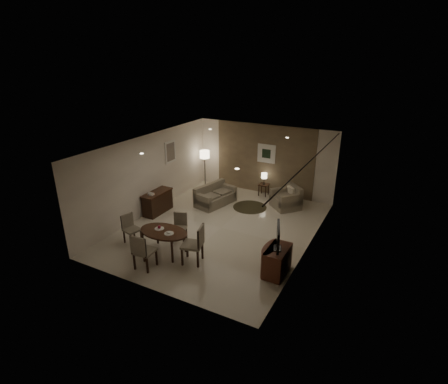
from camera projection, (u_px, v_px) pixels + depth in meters
The scene contains 31 objects.
room_shell at pixel (227, 184), 10.90m from camera, with size 5.50×7.00×2.70m.
taupe_accent at pixel (264, 159), 13.43m from camera, with size 3.96×0.03×2.70m, color #79674B.
curtain_wall at pixel (308, 206), 9.42m from camera, with size 0.08×6.70×2.58m, color #BCAF92, non-canonical shape.
curtain_rod at pixel (313, 159), 8.93m from camera, with size 0.03×0.03×6.80m, color black.
art_back_frame at pixel (266, 154), 13.28m from camera, with size 0.72×0.03×0.72m, color silver.
art_back_canvas at pixel (266, 154), 13.26m from camera, with size 0.34×0.01×0.34m, color black.
art_left_frame at pixel (170, 152), 12.56m from camera, with size 0.03×0.60×0.80m, color silver.
art_left_canvas at pixel (171, 152), 12.55m from camera, with size 0.01×0.46×0.64m, color gray.
downlight_nl at pixel (142, 154), 9.21m from camera, with size 0.10×0.10×0.01m, color white.
downlight_nr at pixel (237, 169), 7.99m from camera, with size 0.10×0.10×0.01m, color white.
downlight_fl at pixel (210, 129), 12.17m from camera, with size 0.10×0.10×0.01m, color white.
downlight_fr at pixel (287, 138), 10.95m from camera, with size 0.10×0.10×0.01m, color white.
console_desk at pixel (158, 202), 12.02m from camera, with size 0.48×1.20×0.75m, color #432715, non-canonical shape.
telephone at pixel (151, 194), 11.61m from camera, with size 0.20×0.14×0.09m, color white, non-canonical shape.
tv_cabinet at pixel (277, 261), 8.66m from camera, with size 0.48×0.90×0.70m, color brown, non-canonical shape.
flat_tv at pixel (278, 237), 8.43m from camera, with size 0.06×0.88×0.60m, color black, non-canonical shape.
dining_table at pixel (164, 242), 9.58m from camera, with size 1.41×0.88×0.66m, color #432715, non-canonical shape.
chair_near at pixel (145, 250), 8.85m from camera, with size 0.48×0.48×0.99m, color gray, non-canonical shape.
chair_far at pixel (179, 228), 10.14m from camera, with size 0.41×0.41×0.84m, color gray, non-canonical shape.
chair_left at pixel (132, 229), 10.05m from camera, with size 0.41×0.41×0.86m, color gray, non-canonical shape.
chair_right at pixel (192, 244), 9.06m from camera, with size 0.51×0.51×1.06m, color gray, non-canonical shape.
plate_a at pixel (159, 229), 9.58m from camera, with size 0.26×0.26×0.02m, color white.
plate_b at pixel (169, 233), 9.32m from camera, with size 0.26×0.26×0.02m, color white.
fruit_apple at pixel (159, 227), 9.56m from camera, with size 0.09×0.09×0.09m, color #A1122F.
napkin at pixel (169, 233), 9.31m from camera, with size 0.12×0.08×0.03m, color white.
round_rug at pixel (250, 207), 12.55m from camera, with size 1.20×1.20×0.01m, color #38351F.
sofa at pixel (215, 195), 12.69m from camera, with size 0.77×1.53×0.72m, color gray, non-canonical shape.
armchair at pixel (286, 197), 12.37m from camera, with size 0.90×0.85×0.80m, color gray, non-canonical shape.
side_table at pixel (264, 190), 13.53m from camera, with size 0.36×0.36×0.46m, color black, non-canonical shape.
table_lamp at pixel (264, 178), 13.35m from camera, with size 0.22×0.22×0.50m, color #FFEAC1, non-canonical shape.
floor_lamp at pixel (205, 169), 14.20m from camera, with size 0.39×0.39×1.54m, color #FFE5B7, non-canonical shape.
Camera 1 is at (4.71, -8.67, 5.14)m, focal length 28.00 mm.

